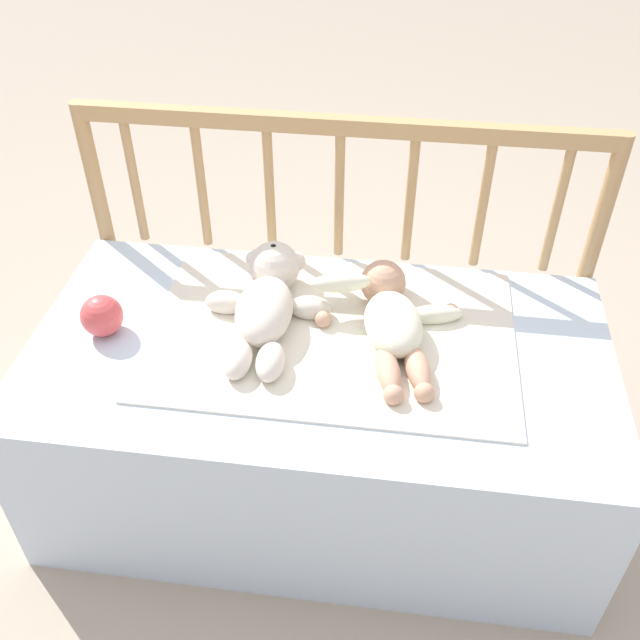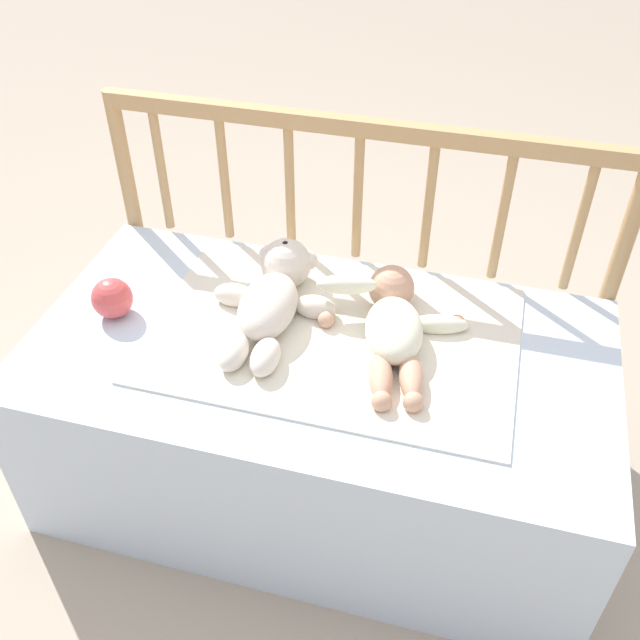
# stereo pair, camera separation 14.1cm
# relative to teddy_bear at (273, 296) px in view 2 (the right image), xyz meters

# --- Properties ---
(ground_plane) EXTENTS (12.00, 12.00, 0.00)m
(ground_plane) POSITION_rel_teddy_bear_xyz_m (0.12, -0.08, -0.48)
(ground_plane) COLOR tan
(crib_mattress) EXTENTS (1.18, 0.63, 0.43)m
(crib_mattress) POSITION_rel_teddy_bear_xyz_m (0.12, -0.08, -0.26)
(crib_mattress) COLOR silver
(crib_mattress) RESTS_ON ground_plane
(crib_rail) EXTENTS (1.18, 0.04, 0.77)m
(crib_rail) POSITION_rel_teddy_bear_xyz_m (0.12, 0.26, 0.07)
(crib_rail) COLOR tan
(crib_rail) RESTS_ON ground_plane
(blanket) EXTENTS (0.75, 0.50, 0.01)m
(blanket) POSITION_rel_teddy_bear_xyz_m (0.14, -0.04, -0.04)
(blanket) COLOR silver
(blanket) RESTS_ON crib_mattress
(teddy_bear) EXTENTS (0.27, 0.38, 0.11)m
(teddy_bear) POSITION_rel_teddy_bear_xyz_m (0.00, 0.00, 0.00)
(teddy_bear) COLOR silver
(teddy_bear) RESTS_ON crib_mattress
(baby) EXTENTS (0.33, 0.37, 0.10)m
(baby) POSITION_rel_teddy_bear_xyz_m (0.26, -0.02, -0.01)
(baby) COLOR #EAEACC
(baby) RESTS_ON crib_mattress
(toy_ball) EXTENTS (0.09, 0.09, 0.09)m
(toy_ball) POSITION_rel_teddy_bear_xyz_m (-0.32, -0.09, -0.00)
(toy_ball) COLOR #DB4C4C
(toy_ball) RESTS_ON crib_mattress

